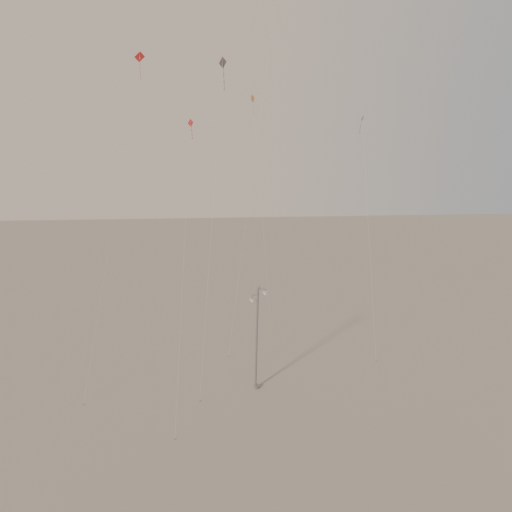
{
  "coord_description": "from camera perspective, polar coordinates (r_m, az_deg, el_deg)",
  "views": [
    {
      "loc": [
        -1.02,
        -27.5,
        21.09
      ],
      "look_at": [
        1.33,
        5.0,
        11.36
      ],
      "focal_mm": 28.0,
      "sensor_mm": 36.0,
      "label": 1
    }
  ],
  "objects": [
    {
      "name": "ground",
      "position": [
        34.67,
        -1.71,
        -20.85
      ],
      "size": [
        160.0,
        160.0,
        0.0
      ],
      "primitive_type": "plane",
      "color": "gray",
      "rests_on": "ground"
    },
    {
      "name": "kite_4",
      "position": [
        41.41,
        15.38,
        10.43
      ],
      "size": [
        1.06,
        7.49,
        23.18
      ],
      "rotation": [
        0.0,
        0.0,
        1.74
      ],
      "color": "#312929",
      "rests_on": "ground"
    },
    {
      "name": "kite_5",
      "position": [
        51.61,
        -0.02,
        16.36
      ],
      "size": [
        1.86,
        7.93,
        26.15
      ],
      "rotation": [
        0.0,
        0.0,
        -0.86
      ],
      "color": "brown",
      "rests_on": "ground"
    },
    {
      "name": "kite_3",
      "position": [
        33.79,
        -9.84,
        8.2
      ],
      "size": [
        1.44,
        12.53,
        22.6
      ],
      "rotation": [
        0.0,
        0.0,
        -0.46
      ],
      "color": "maroon",
      "rests_on": "ground"
    },
    {
      "name": "kite_0",
      "position": [
        43.88,
        -17.42,
        19.1
      ],
      "size": [
        3.98,
        17.48,
        29.52
      ],
      "rotation": [
        0.0,
        0.0,
        0.47
      ],
      "color": "maroon",
      "rests_on": "ground"
    },
    {
      "name": "kite_2",
      "position": [
        49.0,
        2.2,
        29.35
      ],
      "size": [
        6.96,
        15.31,
        39.65
      ],
      "rotation": [
        0.0,
        0.0,
        1.29
      ],
      "color": "brown",
      "rests_on": "ground"
    },
    {
      "name": "street_lamp",
      "position": [
        34.15,
        0.16,
        -11.34
      ],
      "size": [
        1.6,
        0.72,
        9.51
      ],
      "color": "gray",
      "rests_on": "ground"
    },
    {
      "name": "kite_1",
      "position": [
        32.16,
        -5.56,
        15.29
      ],
      "size": [
        2.82,
        4.92,
        26.89
      ],
      "rotation": [
        0.0,
        0.0,
        -0.44
      ],
      "color": "#312929",
      "rests_on": "ground"
    }
  ]
}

